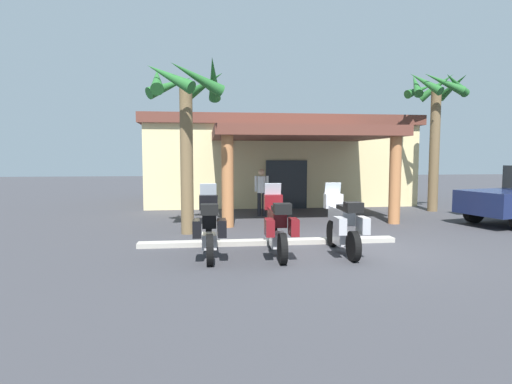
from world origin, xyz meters
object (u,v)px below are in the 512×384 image
motorcycle_silver (343,224)px  motel_building (275,160)px  pedestrian (262,189)px  motorcycle_black (209,226)px  palm_tree_near_portico (435,108)px  palm_tree_roadside (186,107)px  motorcycle_maroon (278,225)px

motorcycle_silver → motel_building: bearing=-1.0°
motorcycle_silver → pedestrian: size_ratio=1.24×
pedestrian → motorcycle_black: bearing=166.9°
palm_tree_near_portico → motorcycle_silver: bearing=-131.3°
palm_tree_roadside → motel_building: bearing=64.8°
motel_building → pedestrian: bearing=-105.4°
motel_building → palm_tree_roadside: palm_tree_roadside is taller
motel_building → motorcycle_black: size_ratio=5.70×
palm_tree_near_portico → pedestrian: bearing=-175.5°
motorcycle_black → motorcycle_maroon: size_ratio=1.00×
palm_tree_roadside → motorcycle_black: bearing=-78.1°
motorcycle_maroon → palm_tree_roadside: (-2.16, 3.01, 2.98)m
motorcycle_black → palm_tree_near_portico: 12.07m
palm_tree_near_portico → motorcycle_black: bearing=-143.0°
pedestrian → palm_tree_near_portico: palm_tree_near_portico is taller
motorcycle_maroon → motel_building: bearing=-7.5°
motorcycle_maroon → palm_tree_near_portico: palm_tree_near_portico is taller
motorcycle_black → motorcycle_silver: same height
motorcycle_maroon → palm_tree_near_portico: size_ratio=0.38×
motel_building → motorcycle_black: bearing=-106.8°
palm_tree_near_portico → motel_building: bearing=142.5°
motorcycle_black → palm_tree_near_portico: bearing=-53.5°
palm_tree_roadside → motorcycle_maroon: bearing=-54.3°
motorcycle_black → palm_tree_roadside: palm_tree_roadside is taller
motorcycle_black → motorcycle_silver: bearing=-90.9°
motorcycle_silver → pedestrian: (-1.07, 6.41, 0.34)m
motorcycle_maroon → pedestrian: 6.49m
palm_tree_roadside → pedestrian: bearing=52.5°
motorcycle_maroon → palm_tree_near_portico: bearing=-45.9°
motorcycle_maroon → palm_tree_roadside: palm_tree_roadside is taller
motorcycle_maroon → pedestrian: size_ratio=1.24×
motel_building → palm_tree_roadside: size_ratio=2.48×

